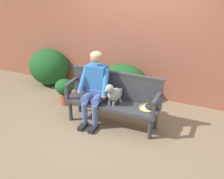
{
  "coord_description": "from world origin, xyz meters",
  "views": [
    {
      "loc": [
        1.77,
        -4.1,
        2.81
      ],
      "look_at": [
        0.0,
        0.0,
        0.68
      ],
      "focal_mm": 46.63,
      "sensor_mm": 36.0,
      "label": 1
    }
  ],
  "objects_px": {
    "person_seated": "(95,85)",
    "tennis_racket": "(148,107)",
    "dog_on_bench": "(114,94)",
    "potted_plant": "(65,90)",
    "baseball_glove": "(151,107)",
    "garden_bench": "(112,105)"
  },
  "relations": [
    {
      "from": "person_seated",
      "to": "tennis_racket",
      "type": "distance_m",
      "value": 0.99
    },
    {
      "from": "dog_on_bench",
      "to": "potted_plant",
      "type": "distance_m",
      "value": 1.32
    },
    {
      "from": "dog_on_bench",
      "to": "potted_plant",
      "type": "relative_size",
      "value": 0.75
    },
    {
      "from": "baseball_glove",
      "to": "potted_plant",
      "type": "xyz_separation_m",
      "value": [
        -1.87,
        0.29,
        -0.17
      ]
    },
    {
      "from": "potted_plant",
      "to": "garden_bench",
      "type": "bearing_deg",
      "value": -16.01
    },
    {
      "from": "person_seated",
      "to": "dog_on_bench",
      "type": "height_order",
      "value": "person_seated"
    },
    {
      "from": "tennis_racket",
      "to": "person_seated",
      "type": "bearing_deg",
      "value": -175.22
    },
    {
      "from": "person_seated",
      "to": "garden_bench",
      "type": "bearing_deg",
      "value": 1.23
    },
    {
      "from": "garden_bench",
      "to": "tennis_racket",
      "type": "bearing_deg",
      "value": 6.51
    },
    {
      "from": "dog_on_bench",
      "to": "potted_plant",
      "type": "bearing_deg",
      "value": 163.08
    },
    {
      "from": "garden_bench",
      "to": "potted_plant",
      "type": "bearing_deg",
      "value": 163.99
    },
    {
      "from": "person_seated",
      "to": "potted_plant",
      "type": "relative_size",
      "value": 2.48
    },
    {
      "from": "person_seated",
      "to": "tennis_racket",
      "type": "relative_size",
      "value": 2.24
    },
    {
      "from": "potted_plant",
      "to": "tennis_racket",
      "type": "bearing_deg",
      "value": -8.33
    },
    {
      "from": "tennis_racket",
      "to": "potted_plant",
      "type": "distance_m",
      "value": 1.84
    },
    {
      "from": "garden_bench",
      "to": "dog_on_bench",
      "type": "bearing_deg",
      "value": -37.45
    },
    {
      "from": "dog_on_bench",
      "to": "person_seated",
      "type": "bearing_deg",
      "value": 175.67
    },
    {
      "from": "person_seated",
      "to": "baseball_glove",
      "type": "distance_m",
      "value": 1.03
    },
    {
      "from": "baseball_glove",
      "to": "potted_plant",
      "type": "distance_m",
      "value": 1.9
    },
    {
      "from": "tennis_racket",
      "to": "garden_bench",
      "type": "bearing_deg",
      "value": -173.49
    },
    {
      "from": "potted_plant",
      "to": "dog_on_bench",
      "type": "bearing_deg",
      "value": -16.92
    },
    {
      "from": "tennis_racket",
      "to": "baseball_glove",
      "type": "bearing_deg",
      "value": -23.04
    }
  ]
}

